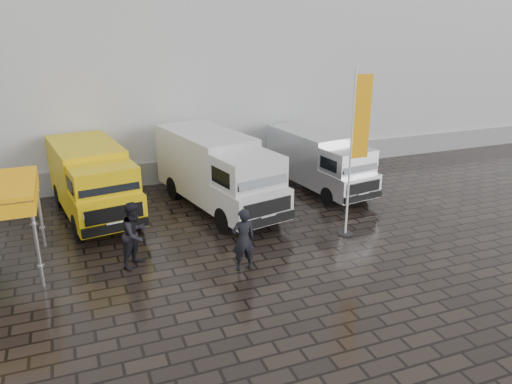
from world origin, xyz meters
TOP-DOWN VIEW (x-y plane):
  - ground at (0.00, 0.00)m, footprint 120.00×120.00m
  - exhibition_hall at (2.00, 16.00)m, footprint 44.00×16.00m
  - hall_plinth at (2.00, 7.95)m, footprint 44.00×0.15m
  - van_yellow at (-6.43, 4.97)m, footprint 2.99×5.90m
  - van_white at (-1.97, 4.13)m, footprint 3.51×6.81m
  - van_silver at (2.61, 4.70)m, footprint 2.64×5.72m
  - flagpole at (1.52, 0.31)m, footprint 0.88×0.50m
  - wheelie_bin at (5.10, 7.55)m, footprint 0.66×0.66m
  - person_front at (-2.73, -0.77)m, footprint 0.70×0.47m
  - person_tent at (-5.58, 0.62)m, footprint 1.21×1.21m

SIDE VIEW (x-z plane):
  - ground at x=0.00m, z-range 0.00..0.00m
  - hall_plinth at x=2.00m, z-range 0.00..1.00m
  - wheelie_bin at x=5.10m, z-range 0.00..1.04m
  - person_front at x=-2.73m, z-range 0.00..1.89m
  - person_tent at x=-5.58m, z-range 0.00..1.98m
  - van_silver at x=2.61m, z-range 0.00..2.39m
  - van_yellow at x=-6.43m, z-range 0.00..2.60m
  - van_white at x=-1.97m, z-range 0.00..2.81m
  - flagpole at x=1.52m, z-range 0.36..5.90m
  - exhibition_hall at x=2.00m, z-range 0.00..12.00m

